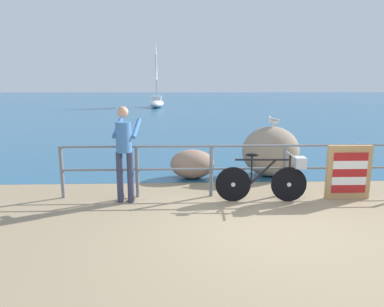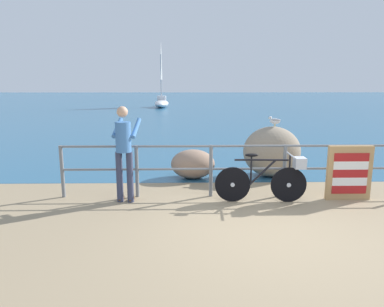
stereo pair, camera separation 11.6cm
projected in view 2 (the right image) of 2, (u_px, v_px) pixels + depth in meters
name	position (u px, v px, depth m)	size (l,w,h in m)	color
ground_plane	(202.00, 116.00, 24.95)	(120.00, 120.00, 0.10)	#937F60
sea_surface	(193.00, 99.00, 51.99)	(120.00, 90.00, 0.01)	#285B7F
promenade_railing	(248.00, 164.00, 6.79)	(7.25, 0.07, 1.02)	slate
bicycle	(269.00, 178.00, 6.48)	(1.70, 0.48, 0.92)	black
person_at_railing	(124.00, 149.00, 6.40)	(0.50, 0.66, 1.78)	#333851
folded_deckchair_stack	(349.00, 173.00, 6.60)	(0.84, 0.10, 1.04)	tan
breakwater_boulder_main	(272.00, 152.00, 8.31)	(1.35, 1.15, 1.19)	gray
breakwater_boulder_left	(193.00, 164.00, 8.16)	(1.02, 0.80, 0.68)	#937460
seagull	(275.00, 121.00, 8.19)	(0.30, 0.28, 0.23)	gold
sailboat	(162.00, 100.00, 33.41)	(1.33, 4.41, 6.16)	white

